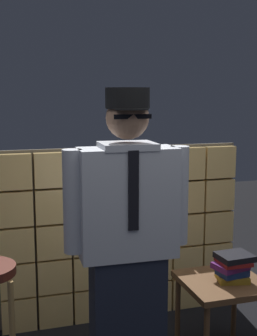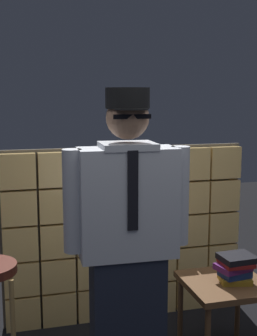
# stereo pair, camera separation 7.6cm
# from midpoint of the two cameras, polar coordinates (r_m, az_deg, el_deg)

# --- Properties ---
(glass_block_wall) EXTENTS (1.91, 0.10, 1.37)m
(glass_block_wall) POSITION_cam_midpoint_polar(r_m,az_deg,el_deg) (3.60, -1.32, -8.30)
(glass_block_wall) COLOR #F2C672
(glass_block_wall) RESTS_ON ground
(standing_person) EXTENTS (0.71, 0.30, 1.78)m
(standing_person) POSITION_cam_midpoint_polar(r_m,az_deg,el_deg) (2.58, -0.97, -9.34)
(standing_person) COLOR #1E2333
(standing_person) RESTS_ON ground
(side_table) EXTENTS (0.52, 0.52, 0.55)m
(side_table) POSITION_cam_midpoint_polar(r_m,az_deg,el_deg) (3.15, 10.95, -14.80)
(side_table) COLOR brown
(side_table) RESTS_ON ground
(book_stack) EXTENTS (0.25, 0.21, 0.18)m
(book_stack) POSITION_cam_midpoint_polar(r_m,az_deg,el_deg) (3.08, 12.15, -11.91)
(book_stack) COLOR olive
(book_stack) RESTS_ON side_table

